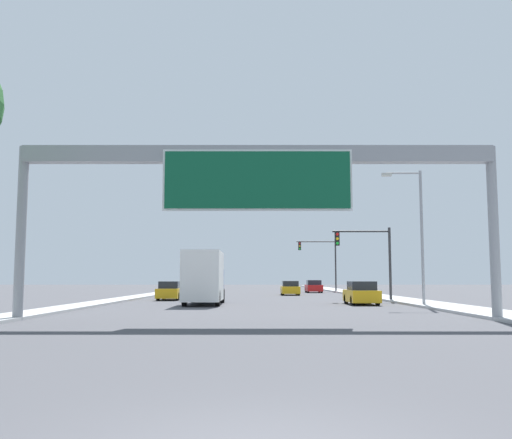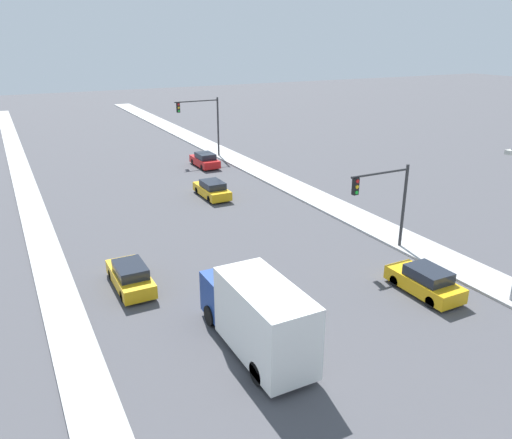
% 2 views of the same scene
% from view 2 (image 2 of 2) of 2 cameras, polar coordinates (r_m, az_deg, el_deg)
% --- Properties ---
extents(sidewalk_right, '(3.00, 120.00, 0.15)m').
position_cam_2_polar(sidewalk_right, '(52.12, 0.28, 5.65)').
color(sidewalk_right, '#ACACAC').
rests_on(sidewalk_right, ground).
extents(median_strip_left, '(2.00, 120.00, 0.15)m').
position_cam_2_polar(median_strip_left, '(46.53, -24.46, 1.99)').
color(median_strip_left, '#ACACAC').
rests_on(median_strip_left, ground).
extents(car_near_center, '(1.86, 4.41, 1.51)m').
position_cam_2_polar(car_near_center, '(53.99, -5.87, 6.76)').
color(car_near_center, red).
rests_on(car_near_center, ground).
extents(car_mid_center, '(1.84, 4.33, 1.55)m').
position_cam_2_polar(car_mid_center, '(28.69, 18.75, -6.72)').
color(car_mid_center, gold).
rests_on(car_mid_center, ground).
extents(car_far_right, '(1.75, 4.53, 1.50)m').
position_cam_2_polar(car_far_right, '(28.64, -14.16, -6.32)').
color(car_far_right, gold).
rests_on(car_far_right, ground).
extents(car_mid_right, '(1.82, 4.55, 1.47)m').
position_cam_2_polar(car_mid_right, '(43.50, -5.04, 3.44)').
color(car_mid_right, gold).
rests_on(car_mid_right, ground).
extents(truck_box_primary, '(2.36, 7.44, 3.50)m').
position_cam_2_polar(truck_box_primary, '(22.12, 0.11, -10.91)').
color(truck_box_primary, navy).
rests_on(truck_box_primary, ground).
extents(traffic_light_near_intersection, '(4.50, 0.32, 5.65)m').
position_cam_2_polar(traffic_light_near_intersection, '(32.28, 14.75, 2.70)').
color(traffic_light_near_intersection, '#2D2D30').
rests_on(traffic_light_near_intersection, ground).
extents(traffic_light_mid_block, '(5.15, 0.32, 6.77)m').
position_cam_2_polar(traffic_light_mid_block, '(57.29, -5.86, 11.50)').
color(traffic_light_mid_block, '#2D2D30').
rests_on(traffic_light_mid_block, ground).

